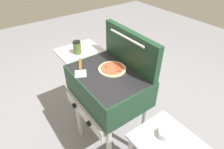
% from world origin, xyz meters
% --- Properties ---
extents(ground_plane, '(8.00, 8.00, 0.00)m').
position_xyz_m(ground_plane, '(0.00, 0.00, 0.00)').
color(ground_plane, gray).
extents(grill, '(0.96, 0.53, 0.90)m').
position_xyz_m(grill, '(-0.01, -0.00, 0.76)').
color(grill, '#193823').
rests_on(grill, ground_plane).
extents(grill_lid_open, '(0.63, 0.09, 0.30)m').
position_xyz_m(grill_lid_open, '(0.00, 0.21, 1.05)').
color(grill_lid_open, '#193823').
rests_on(grill_lid_open, grill).
extents(pizza_pepperoni, '(0.23, 0.23, 0.04)m').
position_xyz_m(pizza_pepperoni, '(-0.03, 0.06, 0.91)').
color(pizza_pepperoni, beige).
rests_on(pizza_pepperoni, grill).
extents(sauce_jar, '(0.07, 0.07, 0.12)m').
position_xyz_m(sauce_jar, '(-0.44, -0.04, 0.96)').
color(sauce_jar, '#4C6B2D').
rests_on(sauce_jar, grill).
extents(spatula, '(0.26, 0.17, 0.02)m').
position_xyz_m(spatula, '(-0.19, -0.14, 0.91)').
color(spatula, '#B7BABF').
rests_on(spatula, grill).
extents(topping_bowl_near, '(0.10, 0.10, 0.04)m').
position_xyz_m(topping_bowl_near, '(0.60, 0.02, 0.77)').
color(topping_bowl_near, silver).
rests_on(topping_bowl_near, prep_table).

